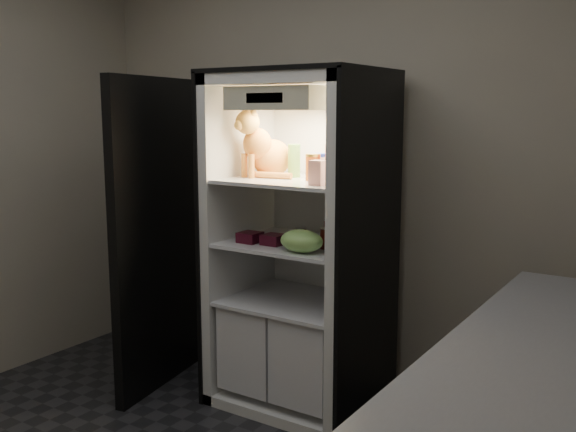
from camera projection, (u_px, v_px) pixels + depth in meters
name	position (u px, v px, depth m)	size (l,w,h in m)	color
room_shell	(103.00, 121.00, 2.35)	(3.60, 3.60, 3.60)	white
refrigerator	(302.00, 266.00, 3.62)	(0.90, 0.72, 1.88)	white
fridge_door	(158.00, 237.00, 3.82)	(0.22, 0.87, 1.85)	black
tabby_cat	(264.00, 150.00, 3.60)	(0.34, 0.40, 0.41)	orange
parmesan_shaker	(294.00, 161.00, 3.57)	(0.07, 0.07, 0.18)	#268D3F
mayo_tub	(318.00, 165.00, 3.55)	(0.10, 0.10, 0.14)	white
salsa_jar	(313.00, 167.00, 3.40)	(0.08, 0.08, 0.14)	maroon
pepper_jar	(337.00, 161.00, 3.39)	(0.12, 0.12, 0.21)	maroon
cream_carton	(318.00, 173.00, 3.19)	(0.07, 0.07, 0.12)	white
soda_can_a	(330.00, 231.00, 3.52)	(0.07, 0.07, 0.13)	black
soda_can_b	(332.00, 237.00, 3.40)	(0.06, 0.06, 0.12)	black
soda_can_c	(326.00, 238.00, 3.36)	(0.06, 0.06, 0.11)	black
condiment_jar	(301.00, 234.00, 3.56)	(0.06, 0.06, 0.08)	#542A18
grape_bag	(302.00, 241.00, 3.28)	(0.23, 0.17, 0.12)	#8BCC5F
berry_box_left	(250.00, 237.00, 3.53)	(0.11, 0.11, 0.06)	#4D0C1E
berry_box_right	(273.00, 240.00, 3.47)	(0.11, 0.11, 0.06)	#4D0C1E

